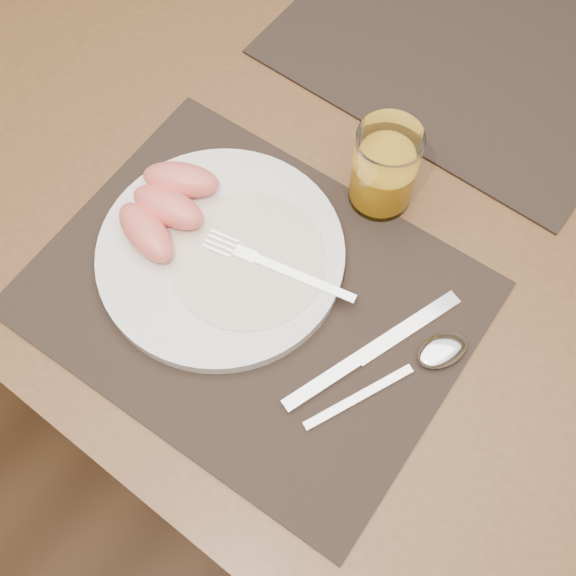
# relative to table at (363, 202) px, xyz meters

# --- Properties ---
(ground) EXTENTS (5.00, 5.00, 0.00)m
(ground) POSITION_rel_table_xyz_m (0.00, 0.00, -0.67)
(ground) COLOR #54361C
(ground) RESTS_ON ground
(table) EXTENTS (1.40, 0.90, 0.75)m
(table) POSITION_rel_table_xyz_m (0.00, 0.00, 0.00)
(table) COLOR brown
(table) RESTS_ON ground
(placemat_near) EXTENTS (0.47, 0.37, 0.00)m
(placemat_near) POSITION_rel_table_xyz_m (-0.00, -0.22, 0.09)
(placemat_near) COLOR #2B221B
(placemat_near) RESTS_ON table
(placemat_far) EXTENTS (0.45, 0.35, 0.00)m
(placemat_far) POSITION_rel_table_xyz_m (-0.00, 0.22, 0.09)
(placemat_far) COLOR #2B221B
(placemat_far) RESTS_ON table
(plate) EXTENTS (0.27, 0.27, 0.02)m
(plate) POSITION_rel_table_xyz_m (-0.06, -0.20, 0.10)
(plate) COLOR white
(plate) RESTS_ON placemat_near
(plate_dressing) EXTENTS (0.17, 0.17, 0.00)m
(plate_dressing) POSITION_rel_table_xyz_m (-0.03, -0.19, 0.10)
(plate_dressing) COLOR white
(plate_dressing) RESTS_ON plate
(fork) EXTENTS (0.17, 0.05, 0.00)m
(fork) POSITION_rel_table_xyz_m (-0.01, -0.19, 0.11)
(fork) COLOR silver
(fork) RESTS_ON plate
(knife) EXTENTS (0.09, 0.21, 0.01)m
(knife) POSITION_rel_table_xyz_m (0.13, -0.21, 0.09)
(knife) COLOR silver
(knife) RESTS_ON placemat_near
(spoon) EXTENTS (0.10, 0.18, 0.01)m
(spoon) POSITION_rel_table_xyz_m (0.19, -0.17, 0.09)
(spoon) COLOR silver
(spoon) RESTS_ON placemat_near
(juice_glass) EXTENTS (0.07, 0.07, 0.11)m
(juice_glass) POSITION_rel_table_xyz_m (0.03, -0.03, 0.14)
(juice_glass) COLOR white
(juice_glass) RESTS_ON placemat_near
(grapefruit_wedges) EXTENTS (0.11, 0.14, 0.03)m
(grapefruit_wedges) POSITION_rel_table_xyz_m (-0.13, -0.20, 0.12)
(grapefruit_wedges) COLOR #ED7361
(grapefruit_wedges) RESTS_ON plate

